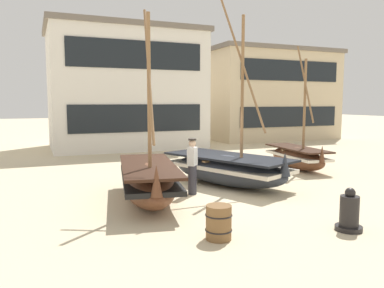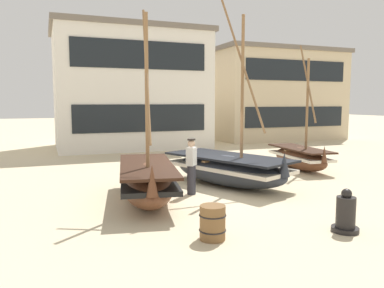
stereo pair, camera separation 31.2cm
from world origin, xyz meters
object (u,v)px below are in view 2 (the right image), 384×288
Objects in this scene: fishing_boat_near_left at (147,180)px; harbor_building_main at (131,89)px; fishing_boat_far_right at (300,157)px; capstan_winch at (346,215)px; wooden_barrel at (213,223)px; fisherman_by_hull at (191,167)px; fishing_boat_centre_large at (228,169)px; harbor_building_annex at (274,95)px.

fishing_boat_near_left is 0.58× the size of harbor_building_main.
capstan_winch is (-3.82, -6.64, -0.14)m from fishing_boat_far_right.
harbor_building_main reaches higher than fishing_boat_far_right.
wooden_barrel is at bearing -137.82° from fishing_boat_far_right.
fishing_boat_far_right is 2.98× the size of fisherman_by_hull.
harbor_building_main reaches higher than fisherman_by_hull.
fishing_boat_centre_large is 0.66× the size of harbor_building_main.
harbor_building_annex reaches higher than wooden_barrel.
fishing_boat_centre_large is 8.69× the size of wooden_barrel.
harbor_building_main is at bearing 93.07° from capstan_winch.
fishing_boat_near_left is at bearing 98.00° from wooden_barrel.
capstan_winch reaches higher than wooden_barrel.
harbor_building_annex is at bearing 61.30° from fishing_boat_far_right.
harbor_building_main reaches higher than wooden_barrel.
wooden_barrel is (-2.84, 0.60, -0.02)m from capstan_winch.
fishing_boat_near_left is 7.61× the size of wooden_barrel.
capstan_winch is at bearing -119.14° from harbor_building_annex.
harbor_building_main is at bearing -172.40° from harbor_building_annex.
capstan_winch is at bearing -86.93° from harbor_building_main.
fishing_boat_far_right is at bearing -118.70° from harbor_building_annex.
capstan_winch is (3.32, -4.01, -0.22)m from fishing_boat_near_left.
harbor_building_annex is (13.22, 18.03, 2.99)m from wooden_barrel.
fishing_boat_centre_large reaches higher than wooden_barrel.
harbor_building_main is at bearing 79.64° from fishing_boat_near_left.
fishing_boat_near_left is 5.67× the size of capstan_winch.
fishing_boat_centre_large is at bearing 59.78° from wooden_barrel.
wooden_barrel is 0.07× the size of harbor_building_annex.
fishing_boat_far_right is at bearing -65.69° from harbor_building_main.
fisherman_by_hull is at bearing -130.52° from harbor_building_annex.
fishing_boat_far_right is (4.08, 1.61, -0.04)m from fishing_boat_centre_large.
fishing_boat_near_left reaches higher than wooden_barrel.
fishing_boat_far_right is at bearing 21.56° from fishing_boat_centre_large.
wooden_barrel is at bearing -120.22° from fishing_boat_centre_large.
fishing_boat_centre_large is at bearing 18.41° from fishing_boat_near_left.
fishing_boat_near_left is 3.22m from fishing_boat_centre_large.
fishing_boat_near_left is 0.54× the size of harbor_building_annex.
fisherman_by_hull is at bearing 11.06° from fishing_boat_near_left.
fishing_boat_far_right is (7.14, 2.63, -0.07)m from fishing_boat_near_left.
harbor_building_annex is (6.57, 11.99, 2.82)m from fishing_boat_far_right.
wooden_barrel is (-2.57, -4.42, -0.21)m from fishing_boat_centre_large.
harbor_building_annex is at bearing 60.86° from capstan_winch.
harbor_building_annex is at bearing 46.86° from fishing_boat_near_left.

